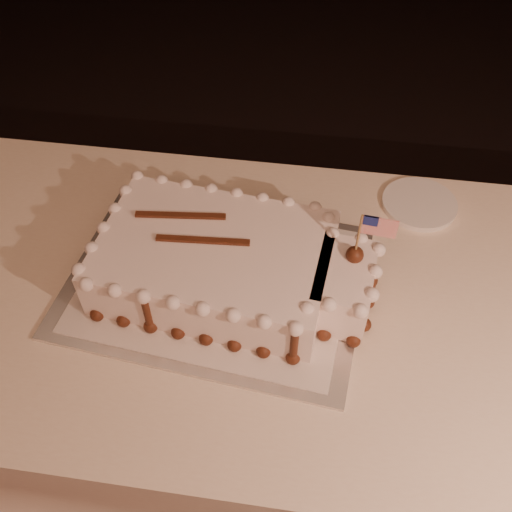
# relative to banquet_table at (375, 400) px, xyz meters

# --- Properties ---
(banquet_table) EXTENTS (2.40, 0.80, 0.75)m
(banquet_table) POSITION_rel_banquet_table_xyz_m (0.00, 0.00, 0.00)
(banquet_table) COLOR #F6DCBF
(banquet_table) RESTS_ON ground
(cake_board) EXTENTS (0.62, 0.49, 0.01)m
(cake_board) POSITION_rel_banquet_table_xyz_m (-0.37, 0.02, 0.38)
(cake_board) COLOR beige
(cake_board) RESTS_ON banquet_table
(doily) EXTENTS (0.56, 0.45, 0.00)m
(doily) POSITION_rel_banquet_table_xyz_m (-0.37, 0.02, 0.38)
(doily) COLOR silver
(doily) RESTS_ON cake_board
(sheet_cake) EXTENTS (0.56, 0.36, 0.22)m
(sheet_cake) POSITION_rel_banquet_table_xyz_m (-0.34, 0.01, 0.44)
(sheet_cake) COLOR white
(sheet_cake) RESTS_ON doily
(side_plate) EXTENTS (0.17, 0.17, 0.01)m
(side_plate) POSITION_rel_banquet_table_xyz_m (0.04, 0.30, 0.38)
(side_plate) COLOR white
(side_plate) RESTS_ON banquet_table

